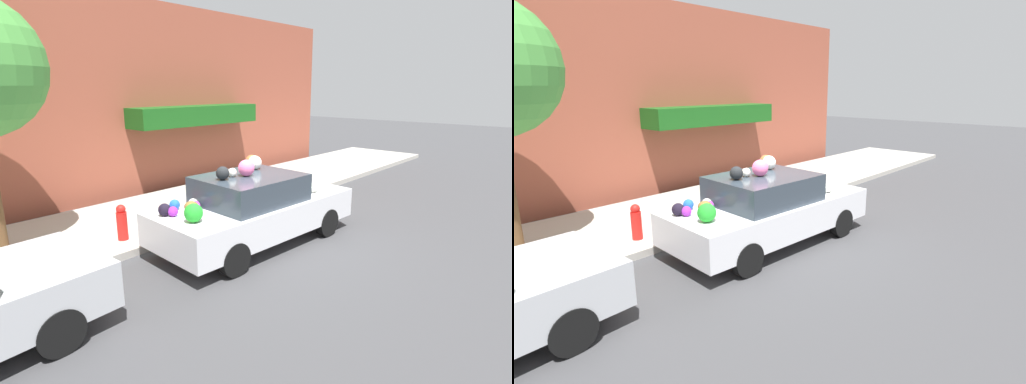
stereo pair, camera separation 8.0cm
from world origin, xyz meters
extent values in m
plane|color=#424244|center=(0.00, 0.00, 0.00)|extent=(60.00, 60.00, 0.00)
cube|color=#B2ADA3|center=(0.00, 2.70, 0.07)|extent=(24.00, 3.20, 0.15)
cube|color=#9E4C38|center=(0.00, 4.95, 2.63)|extent=(18.00, 0.30, 5.27)
cube|color=#195919|center=(2.32, 4.35, 2.18)|extent=(4.29, 0.90, 0.55)
cylinder|color=red|center=(-1.87, 1.69, 0.42)|extent=(0.20, 0.20, 0.55)
sphere|color=red|center=(-1.87, 1.69, 0.76)|extent=(0.18, 0.18, 0.18)
cube|color=silver|center=(0.00, -0.08, 0.59)|extent=(4.24, 1.94, 0.59)
cube|color=#333D47|center=(-0.17, -0.07, 1.14)|extent=(1.95, 1.61, 0.51)
cylinder|color=black|center=(1.33, 0.63, 0.29)|extent=(0.59, 0.21, 0.58)
cylinder|color=black|center=(1.24, -0.94, 0.29)|extent=(0.59, 0.21, 0.58)
cylinder|color=black|center=(-1.24, 0.77, 0.29)|extent=(0.59, 0.21, 0.58)
cylinder|color=black|center=(-1.33, -0.80, 0.29)|extent=(0.59, 0.21, 0.58)
sphere|color=pink|center=(-0.25, -0.06, 1.54)|extent=(0.43, 0.43, 0.31)
ellipsoid|color=olive|center=(-1.35, 0.22, 0.98)|extent=(0.30, 0.30, 0.20)
ellipsoid|color=black|center=(1.26, 0.28, 1.00)|extent=(0.46, 0.46, 0.24)
sphere|color=#B03DC2|center=(-1.23, 0.26, 0.97)|extent=(0.24, 0.24, 0.17)
sphere|color=black|center=(-1.78, 0.41, 0.99)|extent=(0.26, 0.26, 0.22)
sphere|color=#F5A221|center=(1.07, 0.16, 1.02)|extent=(0.37, 0.37, 0.27)
ellipsoid|color=brown|center=(0.36, 0.36, 1.53)|extent=(0.36, 0.35, 0.27)
sphere|color=white|center=(0.32, 0.23, 1.53)|extent=(0.29, 0.29, 0.28)
sphere|color=purple|center=(1.41, 0.38, 1.05)|extent=(0.42, 0.42, 0.33)
sphere|color=white|center=(-0.47, 0.09, 1.47)|extent=(0.22, 0.22, 0.16)
sphere|color=blue|center=(-1.46, 0.56, 0.98)|extent=(0.20, 0.20, 0.19)
sphere|color=blue|center=(1.18, -0.30, 1.03)|extent=(0.43, 0.43, 0.30)
sphere|color=purple|center=(-1.70, 0.28, 0.97)|extent=(0.23, 0.23, 0.17)
ellipsoid|color=white|center=(1.21, -0.54, 0.97)|extent=(0.36, 0.40, 0.17)
sphere|color=green|center=(-1.66, -0.21, 1.04)|extent=(0.43, 0.43, 0.31)
sphere|color=white|center=(-1.19, 0.37, 0.97)|extent=(0.24, 0.24, 0.18)
sphere|color=black|center=(-0.76, 0.04, 1.51)|extent=(0.31, 0.31, 0.24)
cylinder|color=black|center=(-4.10, 0.83, 0.29)|extent=(0.58, 0.20, 0.57)
cylinder|color=black|center=(-4.06, -0.68, 0.29)|extent=(0.58, 0.20, 0.57)
camera|label=1|loc=(-5.56, -5.03, 3.01)|focal=28.00mm
camera|label=2|loc=(-5.50, -5.09, 3.01)|focal=28.00mm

